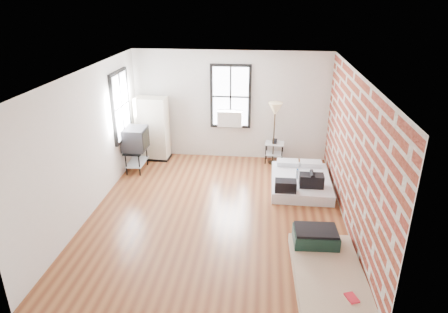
# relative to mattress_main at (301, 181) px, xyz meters

# --- Properties ---
(ground) EXTENTS (6.00, 6.00, 0.00)m
(ground) POSITION_rel_mattress_main_xyz_m (-1.75, -1.32, -0.15)
(ground) COLOR #602E19
(ground) RESTS_ON ground
(room_shell) EXTENTS (5.02, 6.02, 2.80)m
(room_shell) POSITION_rel_mattress_main_xyz_m (-1.51, -0.96, 1.58)
(room_shell) COLOR silver
(room_shell) RESTS_ON ground
(mattress_main) EXTENTS (1.31, 1.77, 0.57)m
(mattress_main) POSITION_rel_mattress_main_xyz_m (0.00, 0.00, 0.00)
(mattress_main) COLOR white
(mattress_main) RESTS_ON ground
(mattress_bare) EXTENTS (1.14, 2.05, 0.43)m
(mattress_bare) POSITION_rel_mattress_main_xyz_m (0.17, -2.96, -0.02)
(mattress_bare) COLOR tan
(mattress_bare) RESTS_ON ground
(wardrobe) EXTENTS (0.85, 0.52, 1.65)m
(wardrobe) POSITION_rel_mattress_main_xyz_m (-3.75, 1.33, 0.67)
(wardrobe) COLOR black
(wardrobe) RESTS_ON ground
(side_table) EXTENTS (0.50, 0.42, 0.62)m
(side_table) POSITION_rel_mattress_main_xyz_m (-0.58, 1.40, 0.26)
(side_table) COLOR black
(side_table) RESTS_ON ground
(floor_lamp) EXTENTS (0.34, 0.34, 1.60)m
(floor_lamp) POSITION_rel_mattress_main_xyz_m (-0.61, 1.33, 1.21)
(floor_lamp) COLOR black
(floor_lamp) RESTS_ON ground
(tv_stand) EXTENTS (0.56, 0.78, 1.10)m
(tv_stand) POSITION_rel_mattress_main_xyz_m (-3.96, 0.54, 0.63)
(tv_stand) COLOR black
(tv_stand) RESTS_ON ground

